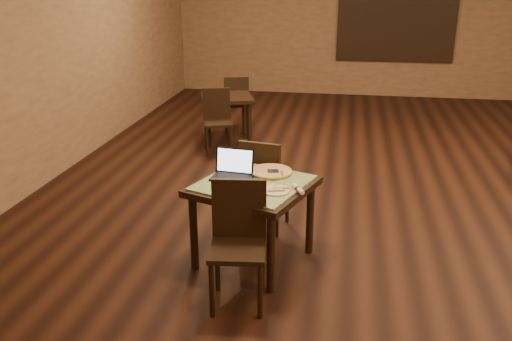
% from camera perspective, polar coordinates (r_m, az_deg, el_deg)
% --- Properties ---
extents(ground, '(10.00, 10.00, 0.00)m').
position_cam_1_polar(ground, '(7.06, 12.16, -0.76)').
color(ground, black).
rests_on(ground, ground).
extents(wall_back, '(8.00, 0.02, 3.00)m').
position_cam_1_polar(wall_back, '(11.65, 12.00, 15.01)').
color(wall_back, '#9A784E').
rests_on(wall_back, ground).
extents(wall_front, '(8.00, 0.02, 3.00)m').
position_cam_1_polar(wall_front, '(1.91, 19.80, -11.73)').
color(wall_front, '#9A784E').
rests_on(wall_front, ground).
extents(wall_left, '(0.02, 10.00, 3.00)m').
position_cam_1_polar(wall_left, '(7.60, -19.25, 11.76)').
color(wall_left, '#9A784E').
rests_on(wall_left, ground).
extents(mural, '(2.34, 0.05, 1.64)m').
position_cam_1_polar(mural, '(11.64, 14.57, 15.05)').
color(mural, '#255D8B').
rests_on(mural, wall_back).
extents(tiled_table, '(1.18, 1.18, 0.76)m').
position_cam_1_polar(tiled_table, '(4.72, -0.27, -2.38)').
color(tiled_table, black).
rests_on(tiled_table, ground).
extents(chair_main_near, '(0.47, 0.47, 0.98)m').
position_cam_1_polar(chair_main_near, '(4.22, -1.88, -6.87)').
color(chair_main_near, black).
rests_on(chair_main_near, ground).
extents(chair_main_far, '(0.48, 0.48, 0.96)m').
position_cam_1_polar(chair_main_far, '(5.33, 0.73, -1.03)').
color(chair_main_far, black).
rests_on(chair_main_far, ground).
extents(laptop, '(0.37, 0.31, 0.24)m').
position_cam_1_polar(laptop, '(4.79, -2.41, 0.08)').
color(laptop, black).
rests_on(laptop, tiled_table).
extents(plate, '(0.23, 0.23, 0.01)m').
position_cam_1_polar(plate, '(4.48, 2.10, -2.14)').
color(plate, white).
rests_on(plate, tiled_table).
extents(pizza_slice, '(0.20, 0.20, 0.02)m').
position_cam_1_polar(pizza_slice, '(4.48, 2.10, -1.96)').
color(pizza_slice, beige).
rests_on(pizza_slice, plate).
extents(pizza_pan, '(0.35, 0.35, 0.01)m').
position_cam_1_polar(pizza_pan, '(4.88, 1.61, -0.25)').
color(pizza_pan, silver).
rests_on(pizza_pan, tiled_table).
extents(pizza_whole, '(0.38, 0.38, 0.03)m').
position_cam_1_polar(pizza_whole, '(4.88, 1.61, -0.08)').
color(pizza_whole, beige).
rests_on(pizza_whole, pizza_pan).
extents(spatula, '(0.15, 0.26, 0.01)m').
position_cam_1_polar(spatula, '(4.85, 1.81, -0.09)').
color(spatula, silver).
rests_on(spatula, pizza_whole).
extents(napkin_roll, '(0.13, 0.18, 0.04)m').
position_cam_1_polar(napkin_roll, '(4.50, 4.44, -1.93)').
color(napkin_roll, white).
rests_on(napkin_roll, tiled_table).
extents(other_table_b, '(0.95, 0.95, 0.70)m').
position_cam_1_polar(other_table_b, '(8.31, -3.07, 7.05)').
color(other_table_b, black).
rests_on(other_table_b, ground).
extents(other_table_b_chair_near, '(0.50, 0.50, 0.91)m').
position_cam_1_polar(other_table_b_chair_near, '(7.83, -4.11, 5.66)').
color(other_table_b_chair_near, black).
rests_on(other_table_b_chair_near, ground).
extents(other_table_b_chair_far, '(0.50, 0.50, 0.91)m').
position_cam_1_polar(other_table_b_chair_far, '(8.83, -2.13, 7.38)').
color(other_table_b_chair_far, black).
rests_on(other_table_b_chair_far, ground).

